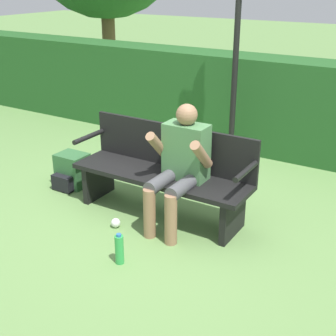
{
  "coord_description": "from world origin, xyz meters",
  "views": [
    {
      "loc": [
        2.2,
        -3.44,
        2.2
      ],
      "look_at": [
        0.15,
        -0.1,
        0.56
      ],
      "focal_mm": 50.0,
      "sensor_mm": 36.0,
      "label": 1
    }
  ],
  "objects_px": {
    "park_bench": "(164,171)",
    "backpack": "(72,171)",
    "person_seated": "(180,162)",
    "water_bottle": "(119,249)",
    "signpost": "(236,53)"
  },
  "relations": [
    {
      "from": "park_bench",
      "to": "backpack",
      "type": "bearing_deg",
      "value": -179.16
    },
    {
      "from": "park_bench",
      "to": "person_seated",
      "type": "height_order",
      "value": "person_seated"
    },
    {
      "from": "person_seated",
      "to": "water_bottle",
      "type": "distance_m",
      "value": 0.97
    },
    {
      "from": "person_seated",
      "to": "water_bottle",
      "type": "xyz_separation_m",
      "value": [
        -0.09,
        -0.82,
        -0.5
      ]
    },
    {
      "from": "signpost",
      "to": "park_bench",
      "type": "bearing_deg",
      "value": -89.23
    },
    {
      "from": "park_bench",
      "to": "person_seated",
      "type": "distance_m",
      "value": 0.34
    },
    {
      "from": "person_seated",
      "to": "water_bottle",
      "type": "relative_size",
      "value": 4.21
    },
    {
      "from": "backpack",
      "to": "signpost",
      "type": "relative_size",
      "value": 0.16
    },
    {
      "from": "backpack",
      "to": "signpost",
      "type": "xyz_separation_m",
      "value": [
        1.17,
        1.64,
        1.16
      ]
    },
    {
      "from": "park_bench",
      "to": "water_bottle",
      "type": "relative_size",
      "value": 6.55
    },
    {
      "from": "park_bench",
      "to": "signpost",
      "type": "bearing_deg",
      "value": 90.77
    },
    {
      "from": "park_bench",
      "to": "water_bottle",
      "type": "distance_m",
      "value": 1.01
    },
    {
      "from": "park_bench",
      "to": "backpack",
      "type": "distance_m",
      "value": 1.22
    },
    {
      "from": "signpost",
      "to": "person_seated",
      "type": "bearing_deg",
      "value": -81.07
    },
    {
      "from": "park_bench",
      "to": "backpack",
      "type": "relative_size",
      "value": 4.76
    }
  ]
}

